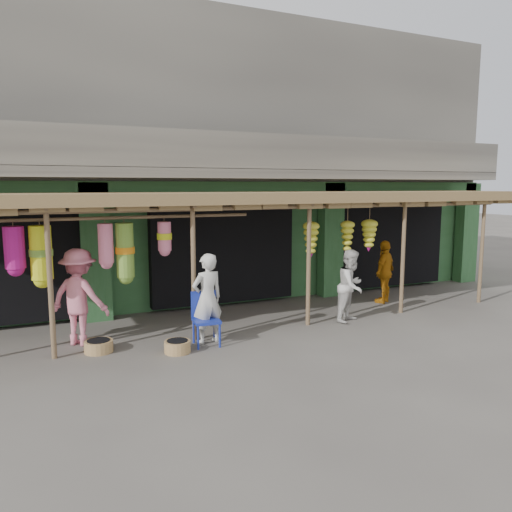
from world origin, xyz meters
name	(u,v)px	position (x,y,z in m)	size (l,w,h in m)	color
ground	(261,328)	(0.00, 0.00, 0.00)	(80.00, 80.00, 0.00)	#514C47
building	(189,170)	(0.00, 4.87, 3.37)	(16.40, 6.80, 7.00)	gray
awning	(238,202)	(-0.19, 0.80, 2.57)	(14.00, 2.70, 2.79)	brown
blue_chair	(205,315)	(-1.39, -0.52, 0.55)	(0.51, 0.52, 0.98)	#17299A
basket_left	(99,346)	(-3.27, -0.18, 0.10)	(0.50, 0.50, 0.21)	olive
basket_right	(177,347)	(-2.00, -0.78, 0.11)	(0.47, 0.47, 0.21)	olive
person_front	(207,299)	(-1.33, -0.48, 0.85)	(0.62, 0.41, 1.70)	beige
person_right	(351,286)	(2.00, -0.33, 0.79)	(0.76, 0.60, 1.57)	silver
person_vendor	(385,272)	(3.81, 0.79, 0.79)	(0.92, 0.38, 1.58)	#C27612
person_shopper	(79,297)	(-3.50, 0.44, 0.90)	(1.16, 0.67, 1.79)	pink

